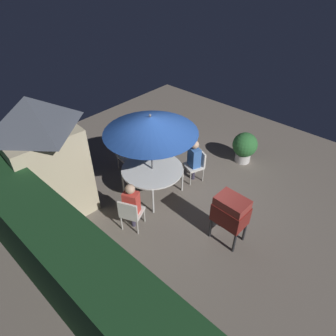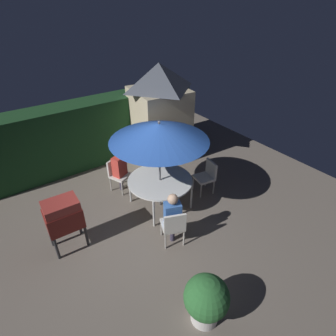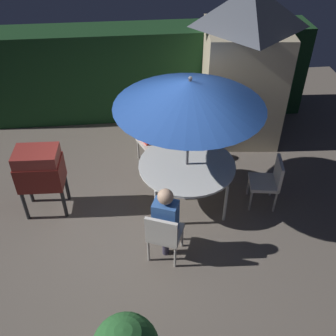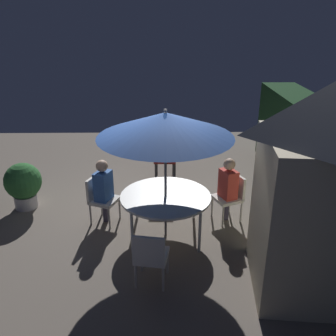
{
  "view_description": "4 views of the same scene",
  "coord_description": "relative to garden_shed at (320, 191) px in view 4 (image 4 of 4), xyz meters",
  "views": [
    {
      "loc": [
        -3.6,
        4.51,
        5.3
      ],
      "look_at": [
        -0.04,
        0.57,
        1.24
      ],
      "focal_mm": 31.12,
      "sensor_mm": 36.0,
      "label": 1
    },
    {
      "loc": [
        -2.39,
        -4.16,
        4.63
      ],
      "look_at": [
        0.72,
        0.19,
        1.21
      ],
      "focal_mm": 29.49,
      "sensor_mm": 36.0,
      "label": 2
    },
    {
      "loc": [
        -0.17,
        -4.52,
        4.66
      ],
      "look_at": [
        0.27,
        -0.15,
        1.17
      ],
      "focal_mm": 41.67,
      "sensor_mm": 36.0,
      "label": 3
    },
    {
      "loc": [
        6.34,
        0.37,
        3.7
      ],
      "look_at": [
        0.15,
        0.47,
        1.09
      ],
      "focal_mm": 39.44,
      "sensor_mm": 36.0,
      "label": 4
    }
  ],
  "objects": [
    {
      "name": "chair_toward_hedge",
      "position": [
        -0.02,
        -2.26,
        -1.01
      ],
      "size": [
        0.54,
        0.53,
        0.9
      ],
      "color": "silver",
      "rests_on": "ground"
    },
    {
      "name": "hedge_backdrop",
      "position": [
        -2.01,
        1.05,
        -0.54
      ],
      "size": [
        7.31,
        0.89,
        1.97
      ],
      "color": "#193D1E",
      "rests_on": "ground"
    },
    {
      "name": "bbq_grill",
      "position": [
        -3.71,
        -2.02,
        -0.68
      ],
      "size": [
        0.72,
        0.53,
        1.2
      ],
      "color": "maroon",
      "rests_on": "ground"
    },
    {
      "name": "garden_shed",
      "position": [
        0.0,
        0.0,
        0.0
      ],
      "size": [
        1.75,
        1.77,
        2.99
      ],
      "color": "#C6B793",
      "rests_on": "ground"
    },
    {
      "name": "patio_umbrella",
      "position": [
        -1.37,
        -2.03,
        0.52
      ],
      "size": [
        2.24,
        2.24,
        2.31
      ],
      "color": "#4C4C51",
      "rests_on": "ground"
    },
    {
      "name": "person_in_blue",
      "position": [
        -1.83,
        -3.18,
        -0.74
      ],
      "size": [
        0.41,
        0.35,
        1.26
      ],
      "color": "#3866B2",
      "rests_on": "ground"
    },
    {
      "name": "chair_far_side",
      "position": [
        -1.86,
        -3.26,
        -1.01
      ],
      "size": [
        0.6,
        0.6,
        0.9
      ],
      "color": "silver",
      "rests_on": "ground"
    },
    {
      "name": "ground_plane",
      "position": [
        -2.01,
        -2.45,
        -1.53
      ],
      "size": [
        11.0,
        11.0,
        0.0
      ],
      "primitive_type": "plane",
      "color": "#6B6056"
    },
    {
      "name": "potted_plant_by_shed",
      "position": [
        -2.42,
        -4.89,
        -0.99
      ],
      "size": [
        0.74,
        0.74,
        0.96
      ],
      "color": "silver",
      "rests_on": "ground"
    },
    {
      "name": "person_in_red",
      "position": [
        -1.87,
        -0.86,
        -0.74
      ],
      "size": [
        0.41,
        0.35,
        1.26
      ],
      "color": "#CC3D33",
      "rests_on": "ground"
    },
    {
      "name": "patio_table",
      "position": [
        -1.37,
        -2.03,
        -0.79
      ],
      "size": [
        1.58,
        1.58,
        0.78
      ],
      "color": "white",
      "rests_on": "ground"
    },
    {
      "name": "chair_near_shed",
      "position": [
        -1.91,
        -0.78,
        -1.01
      ],
      "size": [
        0.61,
        0.61,
        0.9
      ],
      "color": "silver",
      "rests_on": "ground"
    }
  ]
}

